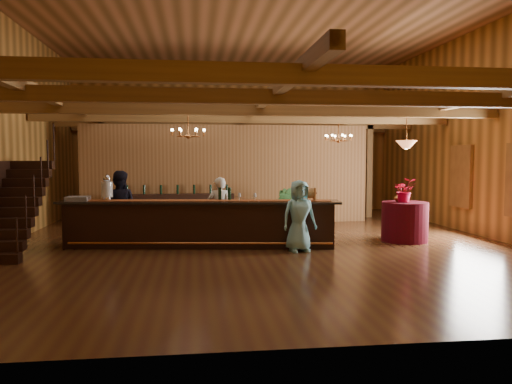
{
  "coord_description": "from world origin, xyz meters",
  "views": [
    {
      "loc": [
        -1.53,
        -12.21,
        2.09
      ],
      "look_at": [
        0.03,
        0.34,
        1.2
      ],
      "focal_mm": 35.0,
      "sensor_mm": 36.0,
      "label": 1
    }
  ],
  "objects": [
    {
      "name": "raffle_drum",
      "position": [
        1.07,
        -1.0,
        1.26
      ],
      "size": [
        0.34,
        0.24,
        0.3
      ],
      "color": "#955D2C",
      "rests_on": "tasting_bar"
    },
    {
      "name": "beverage_dispenser",
      "position": [
        -3.55,
        -0.29,
        1.37
      ],
      "size": [
        0.26,
        0.26,
        0.6
      ],
      "color": "silver",
      "rests_on": "tasting_bar"
    },
    {
      "name": "bar_bottle_2",
      "position": [
        -0.72,
        -0.59,
        1.23
      ],
      "size": [
        0.07,
        0.07,
        0.3
      ],
      "primitive_type": "cylinder",
      "color": "black",
      "rests_on": "tasting_bar"
    },
    {
      "name": "round_table",
      "position": [
        3.66,
        -0.46,
        0.49
      ],
      "size": [
        1.13,
        1.13,
        0.98
      ],
      "primitive_type": "cylinder",
      "color": "#510413",
      "rests_on": "floor"
    },
    {
      "name": "table_flowers",
      "position": [
        3.6,
        -0.55,
        1.28
      ],
      "size": [
        0.62,
        0.56,
        0.6
      ],
      "primitive_type": "imported",
      "rotation": [
        0.0,
        0.0,
        -0.19
      ],
      "color": "red",
      "rests_on": "round_table"
    },
    {
      "name": "bar_bottle_0",
      "position": [
        -0.94,
        -0.56,
        1.23
      ],
      "size": [
        0.07,
        0.07,
        0.3
      ],
      "primitive_type": "cylinder",
      "color": "black",
      "rests_on": "tasting_bar"
    },
    {
      "name": "partition_wall",
      "position": [
        -0.5,
        3.5,
        1.55
      ],
      "size": [
        9.0,
        0.18,
        3.1
      ],
      "primitive_type": "cube",
      "color": "#8E5F35",
      "rests_on": "floor"
    },
    {
      "name": "bartender",
      "position": [
        -0.92,
        0.0,
        0.8
      ],
      "size": [
        0.59,
        0.39,
        1.6
      ],
      "primitive_type": "imported",
      "rotation": [
        0.0,
        0.0,
        3.15
      ],
      "color": "white",
      "rests_on": "floor"
    },
    {
      "name": "chandelier_left",
      "position": [
        -1.66,
        -0.1,
        2.69
      ],
      "size": [
        0.8,
        0.8,
        0.67
      ],
      "color": "#CB7537",
      "rests_on": "beam_grid"
    },
    {
      "name": "wall_right",
      "position": [
        6.0,
        0.0,
        2.75
      ],
      "size": [
        0.1,
        14.0,
        5.5
      ],
      "primitive_type": "cube",
      "color": "#B57A34",
      "rests_on": "floor"
    },
    {
      "name": "window_right_back",
      "position": [
        5.95,
        1.0,
        1.55
      ],
      "size": [
        0.12,
        1.05,
        1.75
      ],
      "primitive_type": "cube",
      "color": "white",
      "rests_on": "wall_right"
    },
    {
      "name": "bar_bottle_1",
      "position": [
        -0.72,
        -0.59,
        1.23
      ],
      "size": [
        0.07,
        0.07,
        0.3
      ],
      "primitive_type": "cylinder",
      "color": "black",
      "rests_on": "tasting_bar"
    },
    {
      "name": "guest",
      "position": [
        0.77,
        -1.46,
        0.79
      ],
      "size": [
        0.85,
        0.63,
        1.59
      ],
      "primitive_type": "imported",
      "rotation": [
        0.0,
        0.0,
        0.17
      ],
      "color": "#8AE0F1",
      "rests_on": "floor"
    },
    {
      "name": "beam_grid",
      "position": [
        0.0,
        0.51,
        3.24
      ],
      "size": [
        11.9,
        13.9,
        0.39
      ],
      "color": "olive",
      "rests_on": "wall_left"
    },
    {
      "name": "backbar_shelf",
      "position": [
        -2.04,
        3.22,
        0.48
      ],
      "size": [
        3.46,
        0.83,
        0.96
      ],
      "primitive_type": "cube",
      "rotation": [
        0.0,
        0.0,
        0.09
      ],
      "color": "black",
      "rests_on": "floor"
    },
    {
      "name": "staircase",
      "position": [
        -5.45,
        -0.74,
        1.0
      ],
      "size": [
        1.0,
        2.8,
        2.0
      ],
      "color": "black",
      "rests_on": "floor"
    },
    {
      "name": "support_posts",
      "position": [
        0.0,
        -0.5,
        1.6
      ],
      "size": [
        9.2,
        10.2,
        3.2
      ],
      "color": "olive",
      "rests_on": "floor"
    },
    {
      "name": "wall_front",
      "position": [
        0.0,
        -7.0,
        2.75
      ],
      "size": [
        12.0,
        0.1,
        5.5
      ],
      "primitive_type": "cube",
      "color": "#B57A34",
      "rests_on": "floor"
    },
    {
      "name": "table_vase",
      "position": [
        3.54,
        -0.32,
        1.15
      ],
      "size": [
        0.19,
        0.19,
        0.33
      ],
      "primitive_type": "imported",
      "rotation": [
        0.0,
        0.0,
        -0.18
      ],
      "color": "#CB7537",
      "rests_on": "round_table"
    },
    {
      "name": "floor_plant",
      "position": [
        1.12,
        2.57,
        0.59
      ],
      "size": [
        0.76,
        0.67,
        1.17
      ],
      "primitive_type": "imported",
      "rotation": [
        0.0,
        0.0,
        -0.26
      ],
      "color": "#21481D",
      "rests_on": "floor"
    },
    {
      "name": "ceiling",
      "position": [
        0.0,
        0.0,
        5.5
      ],
      "size": [
        14.0,
        14.0,
        0.0
      ],
      "primitive_type": "plane",
      "rotation": [
        3.14,
        0.0,
        0.0
      ],
      "color": "#A5643C",
      "rests_on": "wall_back"
    },
    {
      "name": "bar_bottle_3",
      "position": [
        -0.71,
        -0.59,
        1.23
      ],
      "size": [
        0.07,
        0.07,
        0.3
      ],
      "primitive_type": "cylinder",
      "color": "black",
      "rests_on": "tasting_bar"
    },
    {
      "name": "pendant_lamp",
      "position": [
        3.66,
        -0.46,
        2.4
      ],
      "size": [
        0.52,
        0.52,
        0.9
      ],
      "color": "#CB7537",
      "rests_on": "beam_grid"
    },
    {
      "name": "staff_second",
      "position": [
        -3.35,
        0.18,
        0.88
      ],
      "size": [
        0.92,
        0.75,
        1.76
      ],
      "primitive_type": "imported",
      "rotation": [
        0.0,
        0.0,
        3.04
      ],
      "color": "black",
      "rests_on": "floor"
    },
    {
      "name": "backroom_boxes",
      "position": [
        -0.29,
        5.5,
        0.53
      ],
      "size": [
        4.1,
        0.6,
        1.1
      ],
      "color": "black",
      "rests_on": "floor"
    },
    {
      "name": "chandelier_right",
      "position": [
        2.67,
        2.01,
        2.66
      ],
      "size": [
        0.8,
        0.8,
        0.69
      ],
      "color": "#CB7537",
      "rests_on": "beam_grid"
    },
    {
      "name": "wall_back",
      "position": [
        0.0,
        7.0,
        2.75
      ],
      "size": [
        12.0,
        0.1,
        5.5
      ],
      "primitive_type": "cube",
      "color": "#B57A34",
      "rests_on": "floor"
    },
    {
      "name": "glass_rack_tray",
      "position": [
        -4.21,
        -0.31,
        1.13
      ],
      "size": [
        0.5,
        0.5,
        0.1
      ],
      "primitive_type": "cube",
      "color": "gray",
      "rests_on": "tasting_bar"
    },
    {
      "name": "floor",
      "position": [
        0.0,
        0.0,
        0.0
      ],
      "size": [
        14.0,
        14.0,
        0.0
      ],
      "primitive_type": "plane",
      "color": "#462515",
      "rests_on": "ground"
    },
    {
      "name": "tasting_bar",
      "position": [
        -1.41,
        -0.63,
        0.55
      ],
      "size": [
        6.53,
        1.65,
        1.09
      ],
      "rotation": [
        0.0,
        0.0,
        -0.13
      ],
      "color": "black",
      "rests_on": "floor"
    }
  ]
}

